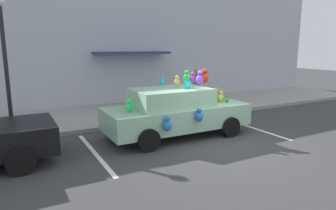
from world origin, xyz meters
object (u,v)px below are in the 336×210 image
teddy_bear_on_sidewalk (188,104)px  street_lamp_post (5,53)px  plush_covered_car (176,111)px  pedestrian_near_shopfront (197,87)px

teddy_bear_on_sidewalk → street_lamp_post: (-6.70, -0.40, 2.22)m
plush_covered_car → pedestrian_near_shopfront: plush_covered_car is taller
plush_covered_car → street_lamp_post: street_lamp_post is taller
pedestrian_near_shopfront → plush_covered_car: bearing=-131.4°
street_lamp_post → pedestrian_near_shopfront: 8.25m
street_lamp_post → teddy_bear_on_sidewalk: bearing=3.4°
street_lamp_post → pedestrian_near_shopfront: bearing=11.3°
teddy_bear_on_sidewalk → pedestrian_near_shopfront: size_ratio=0.33×
plush_covered_car → street_lamp_post: 5.42m
plush_covered_car → teddy_bear_on_sidewalk: (2.07, 2.55, -0.39)m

